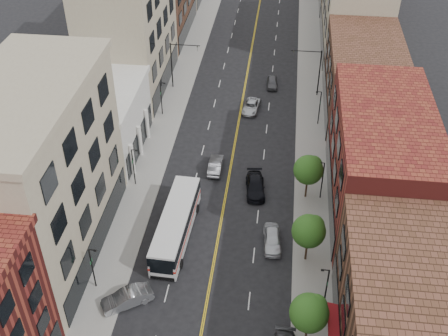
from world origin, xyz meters
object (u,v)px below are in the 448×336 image
at_px(car_angle_b, 127,298).
at_px(car_lane_c, 272,82).
at_px(city_bus, 176,224).
at_px(car_lane_a, 255,186).
at_px(car_parked_far, 272,239).
at_px(car_lane_behind, 216,165).
at_px(car_lane_b, 251,106).

height_order(car_angle_b, car_lane_c, car_angle_b).
xyz_separation_m(city_bus, car_angle_b, (-2.96, -9.44, -1.11)).
bearing_deg(car_lane_c, city_bus, -107.33).
bearing_deg(car_angle_b, car_lane_a, 116.77).
xyz_separation_m(city_bus, car_parked_far, (10.24, -0.00, -1.12)).
bearing_deg(car_lane_behind, car_lane_b, -103.17).
bearing_deg(car_lane_a, car_lane_behind, 138.41).
xyz_separation_m(car_parked_far, car_lane_b, (-4.30, 26.87, -0.14)).
xyz_separation_m(car_parked_far, car_lane_a, (-2.42, 8.65, -0.02)).
height_order(city_bus, car_lane_a, city_bus).
relative_size(city_bus, car_lane_a, 2.43).
xyz_separation_m(car_parked_far, car_lane_behind, (-7.60, 12.23, -0.05)).
height_order(city_bus, car_lane_c, city_bus).
bearing_deg(car_lane_b, car_lane_a, -76.63).
bearing_deg(car_parked_far, car_lane_a, 100.54).
height_order(city_bus, car_parked_far, city_bus).
bearing_deg(car_angle_b, car_lane_c, 132.79).
bearing_deg(car_lane_a, car_lane_c, 81.36).
height_order(car_parked_far, car_lane_b, car_parked_far).
distance_m(city_bus, car_lane_behind, 12.56).
distance_m(car_lane_behind, car_lane_c, 22.87).
distance_m(city_bus, car_lane_c, 35.39).
relative_size(car_angle_b, car_lane_a, 0.92).
distance_m(city_bus, car_angle_b, 9.95).
bearing_deg(car_parked_far, car_lane_c, 87.67).
xyz_separation_m(city_bus, car_lane_b, (5.94, 26.87, -1.26)).
height_order(car_lane_b, car_lane_c, car_lane_c).
distance_m(car_lane_b, car_lane_c, 7.90).
bearing_deg(car_parked_far, car_angle_b, -149.53).
distance_m(car_parked_far, car_lane_c, 34.35).
relative_size(city_bus, car_parked_far, 2.78).
relative_size(car_parked_far, car_lane_b, 0.99).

